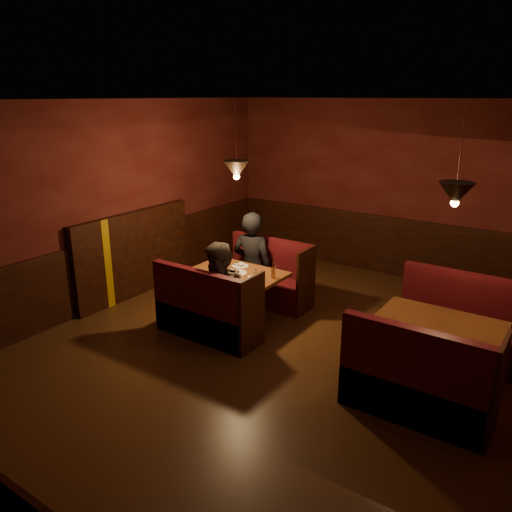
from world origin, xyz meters
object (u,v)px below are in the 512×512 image
Objects in this scene: second_bench_far at (456,330)px; second_bench_near at (416,389)px; main_bench_near at (206,316)px; second_table at (438,337)px; main_table at (239,282)px; main_bench_far at (268,282)px; diner_b at (221,278)px; diner_a at (252,246)px.

second_bench_near is (0.00, -1.50, 0.00)m from second_bench_far.
second_table is at bearing 12.41° from main_bench_near.
main_table is 2.79m from second_bench_far.
diner_b reaches higher than main_bench_far.
diner_a reaches higher than second_table.
diner_b is (0.13, 0.16, 0.49)m from main_bench_near.
diner_a is at bearing 98.85° from main_bench_near.
second_bench_near is at bearing -87.80° from second_table.
second_table is 0.90× the size of second_bench_far.
second_bench_near is (0.03, -0.75, -0.21)m from second_table.
main_bench_far is 1.11× the size of second_table.
second_bench_near is at bearing 146.29° from diner_a.
main_bench_far is 1.36m from diner_b.
second_bench_near reaches higher than second_table.
main_bench_near is 2.75m from second_table.
second_bench_near is 0.81× the size of diner_a.
diner_a reaches higher than second_bench_far.
diner_a is 1.20m from diner_b.
main_bench_near is 3.02m from second_bench_far.
second_bench_near reaches higher than main_bench_far.
second_table is 0.90× the size of second_bench_near.
second_bench_far is 1.50m from second_bench_near.
second_bench_near is (2.70, -0.16, 0.01)m from main_bench_near.
main_table is at bearing 93.72° from diner_b.
main_bench_near is at bearing -153.65° from second_bench_far.
diner_a is at bearing 107.60° from main_table.
diner_b reaches higher than main_table.
main_bench_far is at bearing 85.04° from diner_b.
second_bench_far is 2.87m from diner_b.
diner_a is at bearing -150.75° from main_bench_far.
diner_b reaches higher than second_bench_far.
second_table is 0.80× the size of diner_b.
diner_b is at bearing -155.47° from second_bench_far.
diner_b is at bearing -84.25° from main_bench_far.
second_bench_far is 0.88× the size of diner_b.
main_bench_far is 2.81m from second_table.
second_table is (2.69, -0.13, 0.00)m from main_table.
main_bench_near reaches higher than second_table.
second_bench_far is 1.00× the size of second_bench_near.
main_bench_far is at bearing 162.48° from second_table.
main_table is 0.91× the size of main_bench_far.
main_bench_near is at bearing -138.65° from diner_b.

